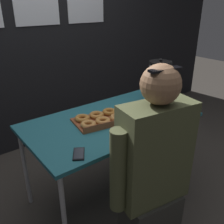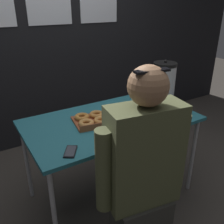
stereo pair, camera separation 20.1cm
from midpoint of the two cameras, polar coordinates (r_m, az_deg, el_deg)
ground_plane at (r=2.46m, az=2.34°, el=-17.80°), size 12.00×12.00×0.00m
back_wall at (r=3.04m, az=-11.98°, el=16.99°), size 6.00×0.11×2.58m
folding_table at (r=2.06m, az=2.67°, el=-2.86°), size 1.39×0.78×0.76m
donut_box at (r=2.02m, az=2.83°, el=-1.08°), size 0.68×0.37×0.05m
coffee_urn at (r=2.28m, az=14.21°, el=5.98°), size 0.20×0.23×0.43m
cell_phone at (r=1.61m, az=-5.92°, el=-9.09°), size 0.13×0.15×0.01m
person_seated at (r=1.59m, az=10.71°, el=-15.09°), size 0.59×0.29×1.36m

